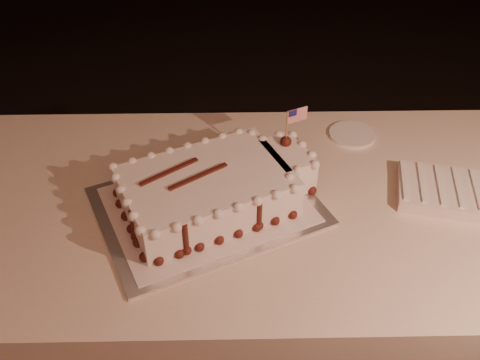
{
  "coord_description": "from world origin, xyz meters",
  "views": [
    {
      "loc": [
        -0.24,
        -0.39,
        1.64
      ],
      "look_at": [
        -0.23,
        0.57,
        0.84
      ],
      "focal_mm": 40.0,
      "sensor_mm": 36.0,
      "label": 1
    }
  ],
  "objects_px": {
    "napkin_stack": "(447,191)",
    "side_plate": "(352,134)",
    "banquet_table": "(316,293)",
    "cake_board": "(207,206)",
    "sheet_cake": "(217,187)"
  },
  "relations": [
    {
      "from": "cake_board",
      "to": "napkin_stack",
      "type": "bearing_deg",
      "value": -21.83
    },
    {
      "from": "cake_board",
      "to": "napkin_stack",
      "type": "relative_size",
      "value": 1.89
    },
    {
      "from": "napkin_stack",
      "to": "side_plate",
      "type": "height_order",
      "value": "napkin_stack"
    },
    {
      "from": "banquet_table",
      "to": "cake_board",
      "type": "xyz_separation_m",
      "value": [
        -0.31,
        -0.03,
        0.38
      ]
    },
    {
      "from": "banquet_table",
      "to": "sheet_cake",
      "type": "distance_m",
      "value": 0.51
    },
    {
      "from": "banquet_table",
      "to": "side_plate",
      "type": "bearing_deg",
      "value": 68.98
    },
    {
      "from": "sheet_cake",
      "to": "cake_board",
      "type": "bearing_deg",
      "value": -154.92
    },
    {
      "from": "side_plate",
      "to": "cake_board",
      "type": "bearing_deg",
      "value": -144.21
    },
    {
      "from": "banquet_table",
      "to": "sheet_cake",
      "type": "relative_size",
      "value": 4.72
    },
    {
      "from": "cake_board",
      "to": "sheet_cake",
      "type": "xyz_separation_m",
      "value": [
        0.02,
        0.01,
        0.05
      ]
    },
    {
      "from": "napkin_stack",
      "to": "banquet_table",
      "type": "bearing_deg",
      "value": -179.43
    },
    {
      "from": "banquet_table",
      "to": "side_plate",
      "type": "distance_m",
      "value": 0.48
    },
    {
      "from": "napkin_stack",
      "to": "side_plate",
      "type": "relative_size",
      "value": 2.06
    },
    {
      "from": "banquet_table",
      "to": "side_plate",
      "type": "xyz_separation_m",
      "value": [
        0.1,
        0.27,
        0.38
      ]
    },
    {
      "from": "cake_board",
      "to": "napkin_stack",
      "type": "height_order",
      "value": "napkin_stack"
    }
  ]
}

